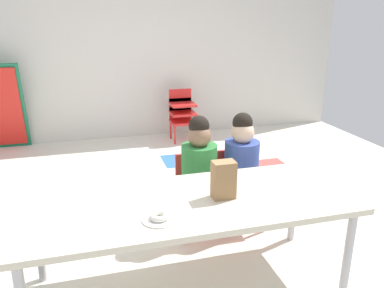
# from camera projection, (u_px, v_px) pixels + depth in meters

# --- Properties ---
(ground_plane) EXTENTS (6.12, 5.05, 0.02)m
(ground_plane) POSITION_uv_depth(u_px,v_px,m) (167.00, 222.00, 3.11)
(ground_plane) COLOR silver
(back_wall) EXTENTS (6.12, 0.10, 2.70)m
(back_wall) POSITION_uv_depth(u_px,v_px,m) (126.00, 37.00, 5.00)
(back_wall) COLOR beige
(back_wall) RESTS_ON ground_plane
(craft_table) EXTENTS (1.90, 0.74, 0.59)m
(craft_table) POSITION_uv_depth(u_px,v_px,m) (189.00, 208.00, 2.18)
(craft_table) COLOR beige
(craft_table) RESTS_ON ground_plane
(seated_child_near_camera) EXTENTS (0.32, 0.31, 0.92)m
(seated_child_near_camera) POSITION_uv_depth(u_px,v_px,m) (199.00, 165.00, 2.79)
(seated_child_near_camera) COLOR red
(seated_child_near_camera) RESTS_ON ground_plane
(seated_child_middle_seat) EXTENTS (0.33, 0.33, 0.92)m
(seated_child_middle_seat) POSITION_uv_depth(u_px,v_px,m) (241.00, 161.00, 2.87)
(seated_child_middle_seat) COLOR red
(seated_child_middle_seat) RESTS_ON ground_plane
(kid_chair_red_stack) EXTENTS (0.32, 0.30, 0.68)m
(kid_chair_red_stack) POSITION_uv_depth(u_px,v_px,m) (182.00, 111.00, 5.10)
(kid_chair_red_stack) COLOR red
(kid_chair_red_stack) RESTS_ON ground_plane
(paper_bag_brown) EXTENTS (0.13, 0.09, 0.22)m
(paper_bag_brown) POSITION_uv_depth(u_px,v_px,m) (224.00, 180.00, 2.17)
(paper_bag_brown) COLOR #9E754C
(paper_bag_brown) RESTS_ON craft_table
(paper_plate_near_edge) EXTENTS (0.18, 0.18, 0.01)m
(paper_plate_near_edge) POSITION_uv_depth(u_px,v_px,m) (159.00, 219.00, 1.95)
(paper_plate_near_edge) COLOR white
(paper_plate_near_edge) RESTS_ON craft_table
(donut_powdered_on_plate) EXTENTS (0.10, 0.10, 0.03)m
(donut_powdered_on_plate) POSITION_uv_depth(u_px,v_px,m) (159.00, 216.00, 1.94)
(donut_powdered_on_plate) COLOR white
(donut_powdered_on_plate) RESTS_ON craft_table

